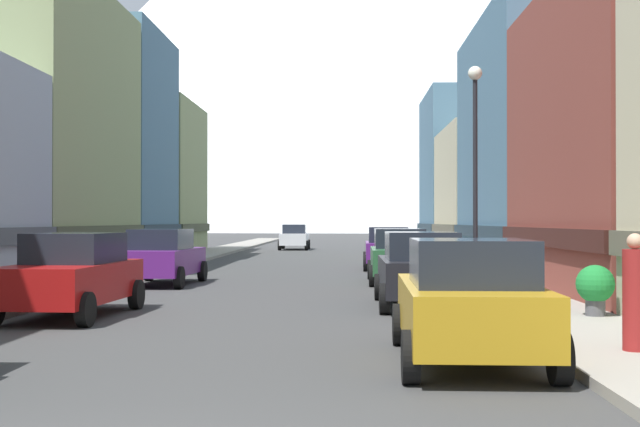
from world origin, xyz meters
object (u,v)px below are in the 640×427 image
Objects in this scene: car_left_2 at (163,257)px; streetlamp_right at (475,145)px; potted_plant_2 at (595,286)px; car_right_0 at (469,300)px; car_left_1 at (72,274)px; car_right_1 at (420,269)px; car_right_3 at (388,248)px; car_right_2 at (399,255)px; pedestrian_0 at (635,296)px; car_driving_0 at (295,237)px.

streetlamp_right reaches higher than car_left_2.
potted_plant_2 is at bearing -70.69° from streetlamp_right.
car_right_0 is at bearing -62.22° from car_left_2.
potted_plant_2 is at bearing -4.42° from car_left_1.
car_right_1 and car_right_3 have the same top height.
car_left_1 is at bearing 143.62° from car_right_0.
car_right_0 is at bearing -90.01° from car_right_2.
car_right_1 is 4.35× the size of potted_plant_2.
car_right_0 is 2.47m from pedestrian_0.
car_right_0 is at bearing -90.01° from car_right_1.
car_right_1 is at bearing 136.55° from potted_plant_2.
streetlamp_right reaches higher than car_left_1.
car_right_1 is at bearing -90.01° from car_right_2.
car_right_3 is (-0.00, 15.48, 0.00)m from car_right_1.
car_right_2 is 15.47m from pedestrian_0.
potted_plant_2 is at bearing -41.83° from car_left_2.
car_driving_0 is at bearing 86.14° from car_left_2.
car_left_2 is at bearing -171.63° from car_right_2.
car_driving_0 is 47.47m from pedestrian_0.
car_right_2 is at bearing 8.37° from car_left_2.
car_left_2 is at bearing 138.88° from car_right_1.
streetlamp_right is (-0.90, 9.20, 3.04)m from pedestrian_0.
car_right_0 is at bearing -173.74° from pedestrian_0.
car_left_2 is 1.02× the size of car_driving_0.
car_right_3 is at bearing 90.01° from car_right_2.
car_left_2 is at bearing 90.03° from car_left_1.
potted_plant_2 is 5.95m from streetlamp_right.
car_right_3 reaches higher than potted_plant_2.
car_right_1 is 4.41m from potted_plant_2.
car_right_0 is 4.38× the size of potted_plant_2.
car_left_1 and car_right_2 have the same top height.
car_right_3 is 14.23m from streetlamp_right.
car_driving_0 is 38.38m from streetlamp_right.
car_right_0 and car_driving_0 have the same top height.
car_right_0 is 2.60× the size of pedestrian_0.
car_left_2 is 1.01× the size of car_right_0.
pedestrian_0 reaches higher than potted_plant_2.
potted_plant_2 is (3.20, -3.03, -0.16)m from car_right_1.
car_left_1 is at bearing -93.03° from car_driving_0.
car_left_2 is at bearing 117.78° from car_right_0.
pedestrian_0 reaches higher than car_left_2.
car_left_1 and car_right_3 have the same top height.
car_right_1 reaches higher than potted_plant_2.
pedestrian_0 reaches higher than car_left_1.
car_left_2 is 10.86m from streetlamp_right.
car_right_0 is 0.76× the size of streetlamp_right.
car_right_0 is (7.60, -5.60, 0.00)m from car_left_1.
car_driving_0 is at bearing 101.49° from potted_plant_2.
car_driving_0 is 0.75× the size of streetlamp_right.
car_right_1 is at bearing -132.75° from streetlamp_right.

